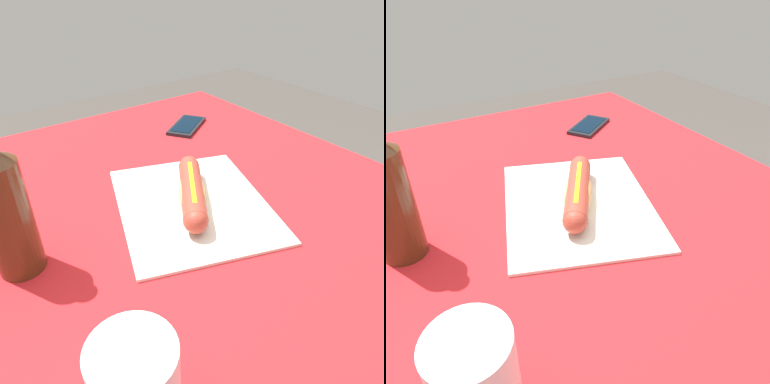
# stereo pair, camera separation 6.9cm
# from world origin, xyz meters

# --- Properties ---
(dining_table) EXTENTS (1.06, 0.94, 0.78)m
(dining_table) POSITION_xyz_m (0.00, 0.00, 0.64)
(dining_table) COLOR brown
(dining_table) RESTS_ON ground
(paper_wrapper) EXTENTS (0.41, 0.37, 0.01)m
(paper_wrapper) POSITION_xyz_m (0.03, 0.01, 0.78)
(paper_wrapper) COLOR silver
(paper_wrapper) RESTS_ON dining_table
(hot_dog) EXTENTS (0.20, 0.15, 0.05)m
(hot_dog) POSITION_xyz_m (0.03, 0.01, 0.81)
(hot_dog) COLOR tan
(hot_dog) RESTS_ON paper_wrapper
(cell_phone) EXTENTS (0.14, 0.16, 0.01)m
(cell_phone) POSITION_xyz_m (-0.29, 0.23, 0.78)
(cell_phone) COLOR black
(cell_phone) RESTS_ON dining_table
(soda_bottle) EXTENTS (0.07, 0.07, 0.24)m
(soda_bottle) POSITION_xyz_m (0.01, -0.30, 0.89)
(soda_bottle) COLOR #4C2814
(soda_bottle) RESTS_ON dining_table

